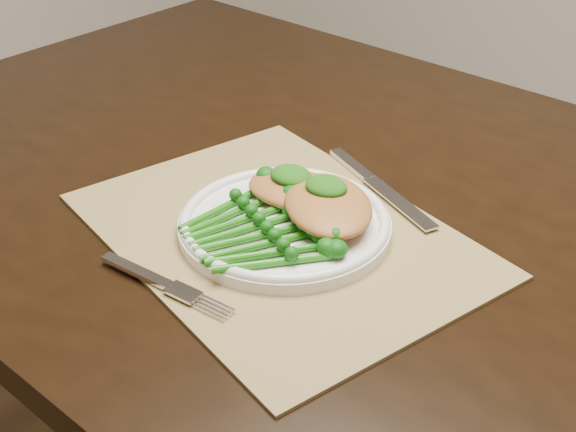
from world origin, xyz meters
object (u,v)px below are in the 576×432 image
Objects in this scene: broccolini_bundle at (247,234)px; chicken_fillet_left at (298,190)px; dinner_plate at (285,223)px; placemat at (278,234)px.

chicken_fillet_left is at bearing 116.66° from broccolini_bundle.
dinner_plate is 0.05m from broccolini_bundle.
broccolini_bundle is at bearing -102.49° from dinner_plate.
placemat is 2.17× the size of broccolini_bundle.
dinner_plate reaches higher than placemat.
dinner_plate is at bearing 72.58° from placemat.
dinner_plate is 0.05m from chicken_fillet_left.
placemat is 3.65× the size of chicken_fillet_left.
broccolini_bundle is (-0.01, -0.04, 0.02)m from placemat.
chicken_fillet_left is 0.59× the size of broccolini_bundle.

